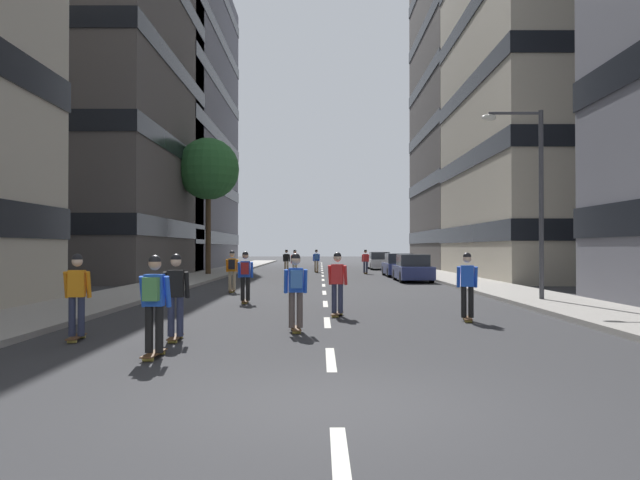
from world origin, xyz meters
TOP-DOWN VIEW (x-y plane):
  - ground_plane at (0.00, 30.40)m, footprint 182.41×182.41m
  - sidewalk_left at (-7.74, 34.20)m, footprint 3.05×83.61m
  - sidewalk_right at (7.74, 34.20)m, footprint 3.05×83.61m
  - lane_markings at (0.00, 33.00)m, footprint 0.16×72.20m
  - building_left_mid at (-17.32, 30.83)m, footprint 16.21×17.30m
  - building_left_far at (-17.32, 47.62)m, footprint 16.21×22.81m
  - building_right_mid at (17.32, 30.83)m, footprint 16.21×17.38m
  - building_right_far at (17.32, 47.62)m, footprint 16.21×16.19m
  - parked_car_near at (5.02, 45.23)m, footprint 1.82×4.40m
  - parked_car_mid at (5.02, 32.41)m, footprint 1.82×4.40m
  - parked_car_far at (5.02, 26.34)m, footprint 1.82×4.40m
  - street_tree_near at (-7.74, 33.13)m, footprint 4.17×4.17m
  - streetlamp_right at (7.07, 13.32)m, footprint 2.13×0.30m
  - skater_0 at (-3.05, 3.08)m, footprint 0.54×0.91m
  - skater_1 at (0.30, 9.36)m, footprint 0.57×0.92m
  - skater_2 at (-3.14, 5.00)m, footprint 0.54×0.91m
  - skater_3 at (-3.92, 18.17)m, footprint 0.54×0.91m
  - skater_4 at (-2.74, 13.20)m, footprint 0.54×0.91m
  - skater_5 at (3.13, 36.29)m, footprint 0.54×0.91m
  - skater_6 at (3.64, 8.27)m, footprint 0.56×0.92m
  - skater_7 at (-0.73, 6.28)m, footprint 0.55×0.92m
  - skater_8 at (-2.68, 37.13)m, footprint 0.55×0.92m
  - skater_9 at (-5.17, 5.02)m, footprint 0.55×0.92m
  - skater_10 at (-1.84, 32.21)m, footprint 0.56×0.92m
  - skater_11 at (-0.46, 38.78)m, footprint 0.56×0.92m

SIDE VIEW (x-z plane):
  - ground_plane at x=0.00m, z-range 0.00..0.00m
  - lane_markings at x=0.00m, z-range 0.00..0.01m
  - sidewalk_left at x=-7.74m, z-range 0.00..0.14m
  - sidewalk_right at x=7.74m, z-range 0.00..0.14m
  - parked_car_near at x=5.02m, z-range -0.06..1.46m
  - parked_car_mid at x=5.02m, z-range -0.06..1.46m
  - parked_car_far at x=5.02m, z-range -0.06..1.46m
  - skater_1 at x=0.30m, z-range 0.10..1.87m
  - skater_2 at x=-3.14m, z-range 0.10..1.87m
  - skater_5 at x=3.13m, z-range 0.10..1.87m
  - skater_6 at x=3.64m, z-range 0.10..1.87m
  - skater_8 at x=-2.68m, z-range 0.10..1.87m
  - skater_9 at x=-5.17m, z-range 0.10..1.87m
  - skater_10 at x=-1.84m, z-range 0.10..1.87m
  - skater_0 at x=-3.05m, z-range 0.13..1.90m
  - skater_3 at x=-3.92m, z-range 0.13..1.90m
  - skater_4 at x=-2.74m, z-range 0.13..1.90m
  - skater_7 at x=-0.73m, z-range 0.13..1.90m
  - skater_11 at x=-0.46m, z-range 0.13..1.90m
  - streetlamp_right at x=7.07m, z-range 0.89..7.39m
  - street_tree_near at x=-7.74m, z-range 2.60..11.78m
  - building_left_mid at x=-17.32m, z-range 0.09..25.77m
  - building_left_far at x=-17.32m, z-range 0.09..27.68m
  - building_right_far at x=17.32m, z-range 0.09..28.63m
  - building_right_mid at x=17.32m, z-range 0.09..32.67m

